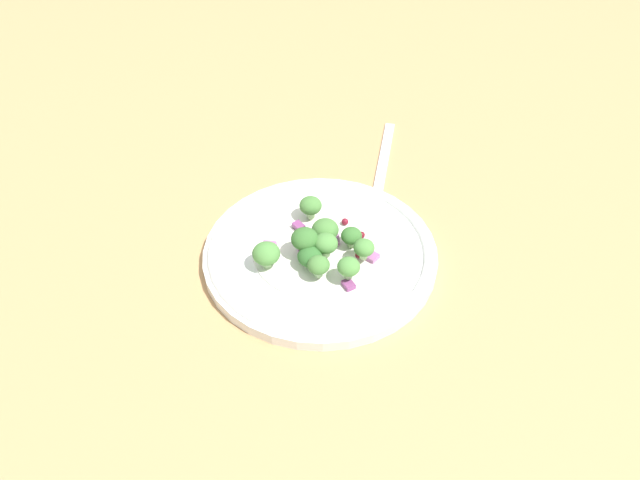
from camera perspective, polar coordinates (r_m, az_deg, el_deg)
ground_plane at (r=67.16cm, az=1.68°, el=-2.45°), size 180.00×180.00×2.00cm
plate at (r=65.99cm, az=0.00°, el=-1.17°), size 24.44×24.44×1.70cm
dressing_pool at (r=65.68cm, az=0.00°, el=-0.89°), size 14.17×14.17×0.20cm
broccoli_floret_0 at (r=63.01cm, az=-4.87°, el=-1.27°), size 2.81×2.81×2.84cm
broccoli_floret_1 at (r=61.13cm, az=2.61°, el=-2.46°), size 2.26×2.26×2.28cm
broccoli_floret_2 at (r=61.57cm, az=-0.13°, el=-2.31°), size 2.22×2.22×2.25cm
broccoli_floret_3 at (r=62.90cm, az=-0.93°, el=-1.53°), size 2.50×2.50×2.53cm
broccoli_floret_4 at (r=63.17cm, az=3.99°, el=-0.73°), size 2.14×2.14×2.16cm
broccoli_floret_5 at (r=64.99cm, az=2.86°, el=0.35°), size 2.17×2.17×2.20cm
broccoli_floret_6 at (r=63.32cm, az=0.52°, el=-0.35°), size 2.48×2.48×2.51cm
broccoli_floret_7 at (r=63.49cm, az=-1.39°, el=0.05°), size 2.80×2.80×2.83cm
broccoli_floret_8 at (r=68.15cm, az=-0.86°, el=3.09°), size 2.45×2.45×2.48cm
broccoli_floret_9 at (r=65.40cm, az=0.48°, el=0.88°), size 2.82×2.82×2.86cm
cranberry_0 at (r=64.30cm, az=3.51°, el=-1.34°), size 0.74×0.74×0.74cm
cranberry_1 at (r=66.60cm, az=3.76°, el=0.46°), size 0.76×0.76×0.76cm
cranberry_2 at (r=68.31cm, az=1.99°, el=1.70°), size 0.76×0.76×0.76cm
onion_bit_0 at (r=64.63cm, az=4.77°, el=-1.57°), size 1.57×1.50×0.58cm
onion_bit_1 at (r=67.65cm, az=-1.94°, el=1.28°), size 1.52×1.56×0.50cm
onion_bit_2 at (r=66.30cm, az=1.22°, el=0.00°), size 1.49×1.51×0.48cm
onion_bit_3 at (r=61.79cm, az=2.59°, el=-4.05°), size 1.60×1.56×0.52cm
onion_bit_4 at (r=65.71cm, az=-4.65°, el=-0.58°), size 1.33×1.41×0.52cm
onion_bit_5 at (r=65.22cm, az=-1.43°, el=-0.92°), size 1.27×1.43×0.52cm
fork at (r=78.43cm, az=5.59°, el=6.34°), size 18.61×2.42×0.50cm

